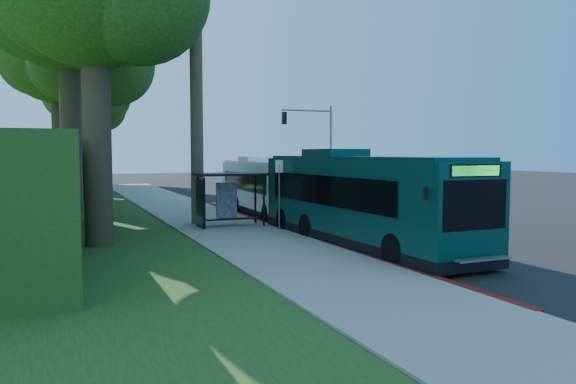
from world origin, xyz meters
name	(u,v)px	position (x,y,z in m)	size (l,w,h in m)	color
ground	(336,215)	(0.00, 0.00, 0.00)	(140.00, 140.00, 0.00)	black
sidewalk	(208,220)	(-7.30, 0.00, 0.06)	(4.50, 70.00, 0.12)	gray
red_curb	(279,227)	(-5.00, -4.00, 0.07)	(0.25, 30.00, 0.13)	maroon
grass_verge	(84,216)	(-13.00, 5.00, 0.03)	(8.00, 70.00, 0.06)	#234719
bus_shelter	(225,189)	(-7.26, -2.86, 1.81)	(3.20, 1.51, 2.55)	black
stop_sign_pole	(279,185)	(-5.40, -5.00, 2.08)	(0.35, 0.06, 3.17)	gray
traffic_signal_pole	(319,140)	(3.78, 10.00, 4.42)	(4.10, 0.30, 7.00)	gray
tree_2	(89,57)	(-11.89, 15.98, 10.48)	(8.82, 8.40, 15.12)	#382B1E
tree_3	(58,52)	(-13.88, 23.98, 11.98)	(10.08, 9.60, 17.28)	#382B1E
tree_4	(85,90)	(-11.40, 31.98, 9.73)	(8.40, 8.00, 14.14)	#382B1E
tree_5	(91,104)	(-10.41, 39.99, 8.96)	(7.35, 7.00, 12.86)	#382B1E
white_bus	(265,186)	(-3.42, 2.17, 1.59)	(2.83, 11.04, 3.26)	white
teal_bus	(359,198)	(-3.80, -9.18, 1.78)	(2.92, 12.29, 3.65)	#093531
pickup	(323,197)	(1.31, 4.19, 0.71)	(2.36, 5.11, 1.42)	white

